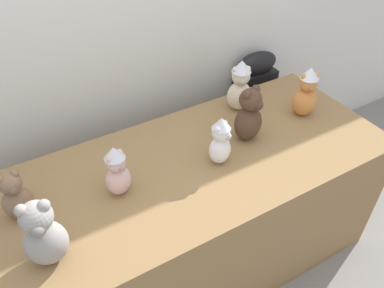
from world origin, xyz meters
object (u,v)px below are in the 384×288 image
Objects in this scene: instrument_case at (251,113)px; teddy_bear_ginger at (306,92)px; teddy_bear_cocoa at (249,116)px; teddy_bear_snow at (220,141)px; display_table at (192,218)px; teddy_bear_cream at (240,86)px; teddy_bear_mocha at (16,196)px; teddy_bear_ash at (43,235)px; teddy_bear_blush at (117,171)px.

instrument_case is 3.26× the size of teddy_bear_ginger.
teddy_bear_cocoa is 1.17× the size of teddy_bear_snow.
teddy_bear_cocoa is (-0.46, -0.51, 0.46)m from instrument_case.
teddy_bear_cocoa reaches higher than display_table.
teddy_bear_ginger is 0.35m from teddy_bear_cream.
teddy_bear_mocha is at bearing -161.00° from instrument_case.
teddy_bear_cocoa is at bearing -129.22° from instrument_case.
teddy_bear_ginger is (0.72, 0.04, 0.54)m from display_table.
teddy_bear_ash is 1.28× the size of teddy_bear_mocha.
teddy_bear_ash is at bearing -85.11° from teddy_bear_mocha.
teddy_bear_ginger reaches higher than teddy_bear_blush.
teddy_bear_blush and teddy_bear_snow have the same top height.
teddy_bear_cream reaches higher than teddy_bear_cocoa.
teddy_bear_cream is (0.45, 0.26, 0.54)m from display_table.
teddy_bear_cream is at bearing -138.47° from instrument_case.
teddy_bear_blush is (0.39, -0.08, 0.01)m from teddy_bear_mocha.
teddy_bear_ash is at bearing -136.87° from teddy_bear_cream.
teddy_bear_ash is at bearing -151.66° from instrument_case.
teddy_bear_blush is (-0.70, -0.03, -0.01)m from teddy_bear_cocoa.
teddy_bear_snow is at bearing -14.06° from teddy_bear_mocha.
teddy_bear_snow is (0.82, 0.13, -0.02)m from teddy_bear_ash.
teddy_bear_ginger is 1.47m from teddy_bear_mocha.
display_table is at bearing 132.89° from teddy_bear_snow.
teddy_bear_ash is 0.83m from teddy_bear_snow.
teddy_bear_ginger is 1.15× the size of teddy_bear_snow.
teddy_bear_cocoa is at bearing -8.28° from teddy_bear_mocha.
teddy_bear_cocoa is at bearing -20.12° from teddy_bear_blush.
teddy_bear_ash reaches higher than teddy_bear_mocha.
teddy_bear_ash is at bearing -165.34° from display_table.
teddy_bear_ash is at bearing -151.55° from teddy_bear_ginger.
instrument_case is 3.72× the size of teddy_bear_blush.
teddy_bear_cream is at bearing 48.06° from teddy_bear_cocoa.
display_table is 0.63m from teddy_bear_cocoa.
display_table is 0.76m from teddy_bear_cream.
instrument_case is 0.64m from teddy_bear_cream.
teddy_bear_cocoa reaches higher than teddy_bear_blush.
teddy_bear_cocoa reaches higher than teddy_bear_ginger.
teddy_bear_snow is at bearing -175.97° from teddy_bear_cocoa.
teddy_bear_cream is 1.18× the size of teddy_bear_blush.
teddy_bear_cream is at bearing 34.04° from teddy_bear_ash.
display_table is at bearing -127.89° from teddy_bear_cream.
teddy_bear_mocha is at bearing -149.50° from teddy_bear_cream.
teddy_bear_ginger is 0.61m from teddy_bear_snow.
instrument_case is 0.68m from teddy_bear_ginger.
teddy_bear_ginger is at bearing -95.52° from instrument_case.
teddy_bear_snow is at bearing 22.16° from teddy_bear_ash.
display_table is 6.67× the size of teddy_bear_cream.
teddy_bear_snow is at bearing -28.44° from teddy_bear_blush.
teddy_bear_ginger is (1.43, 0.23, 0.00)m from teddy_bear_ash.
teddy_bear_ash is 0.39m from teddy_bear_blush.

